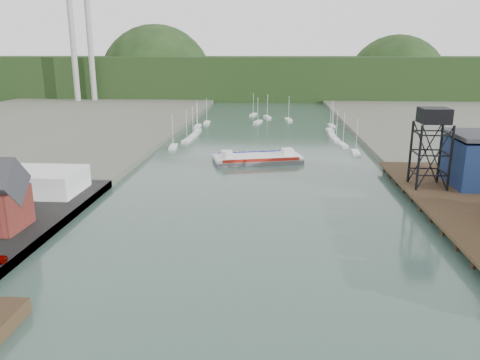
# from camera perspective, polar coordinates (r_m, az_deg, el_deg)

# --- Properties ---
(east_pier) EXTENTS (14.00, 70.00, 2.45)m
(east_pier) POSITION_cam_1_polar(r_m,az_deg,el_deg) (92.59, 25.30, -3.05)
(east_pier) COLOR black
(east_pier) RESTS_ON ground
(white_shed) EXTENTS (18.00, 12.00, 4.50)m
(white_shed) POSITION_cam_1_polar(r_m,az_deg,el_deg) (101.93, -23.68, -0.13)
(white_shed) COLOR silver
(white_shed) RESTS_ON west_quay
(lift_tower) EXTENTS (6.50, 6.50, 16.00)m
(lift_tower) POSITION_cam_1_polar(r_m,az_deg,el_deg) (100.95, 22.54, 6.71)
(lift_tower) COLOR black
(lift_tower) RESTS_ON east_pier
(marina_sailboats) EXTENTS (57.71, 92.65, 0.90)m
(marina_sailboats) POSITION_cam_1_polar(r_m,az_deg,el_deg) (177.66, 2.99, 6.09)
(marina_sailboats) COLOR silver
(marina_sailboats) RESTS_ON ground
(smokestacks) EXTENTS (11.20, 8.20, 60.00)m
(smokestacks) POSITION_cam_1_polar(r_m,az_deg,el_deg) (290.67, -18.68, 14.78)
(smokestacks) COLOR #9C9C97
(smokestacks) RESTS_ON ground
(distant_hills) EXTENTS (500.00, 120.00, 80.00)m
(distant_hills) POSITION_cam_1_polar(r_m,az_deg,el_deg) (338.82, 2.87, 12.17)
(distant_hills) COLOR black
(distant_hills) RESTS_ON ground
(chain_ferry) EXTENTS (25.07, 15.09, 3.38)m
(chain_ferry) POSITION_cam_1_polar(r_m,az_deg,el_deg) (126.91, 2.14, 2.66)
(chain_ferry) COLOR #505052
(chain_ferry) RESTS_ON ground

